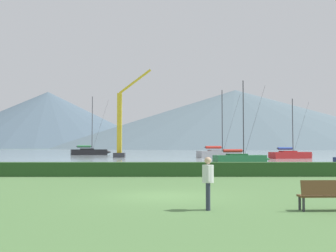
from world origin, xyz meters
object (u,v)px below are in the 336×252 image
sailboat_slip_5 (291,154)px  dock_crane (121,129)px  sailboat_slip_6 (220,154)px  park_bench_near_path (328,193)px  person_seated_viewer (208,179)px  sailboat_slip_0 (240,158)px  sailboat_slip_1 (89,151)px

sailboat_slip_5 → dock_crane: bearing=150.7°
sailboat_slip_6 → dock_crane: bearing=154.3°
dock_crane → park_bench_near_path: bearing=-77.9°
person_seated_viewer → sailboat_slip_0: bearing=83.4°
sailboat_slip_6 → person_seated_viewer: 58.27m
sailboat_slip_1 → dock_crane: bearing=-83.7°
sailboat_slip_6 → dock_crane: (-17.18, 2.60, 4.31)m
sailboat_slip_0 → sailboat_slip_6: sailboat_slip_6 is taller
sailboat_slip_1 → person_seated_viewer: (18.61, -81.01, 0.20)m
sailboat_slip_1 → sailboat_slip_6: bearing=-59.2°
sailboat_slip_1 → dock_crane: dock_crane is taller
sailboat_slip_1 → park_bench_near_path: sailboat_slip_1 is taller
sailboat_slip_6 → park_bench_near_path: bearing=-111.2°
dock_crane → person_seated_viewer: bearing=-81.2°
sailboat_slip_1 → sailboat_slip_6: sailboat_slip_1 is taller
sailboat_slip_5 → sailboat_slip_1: bearing=127.7°
park_bench_near_path → person_seated_viewer: bearing=174.7°
sailboat_slip_0 → person_seated_viewer: bearing=-114.1°
park_bench_near_path → dock_crane: 62.08m
sailboat_slip_5 → park_bench_near_path: bearing=-122.0°
sailboat_slip_1 → sailboat_slip_5: size_ratio=1.37×
person_seated_viewer → dock_crane: (-9.32, 60.34, 4.06)m
dock_crane → sailboat_slip_5: bearing=-12.9°
sailboat_slip_1 → dock_crane: 23.05m
person_seated_viewer → sailboat_slip_5: bearing=75.9°
sailboat_slip_0 → sailboat_slip_6: bearing=76.4°
dock_crane → sailboat_slip_1: bearing=114.2°
sailboat_slip_0 → sailboat_slip_5: same height
person_seated_viewer → dock_crane: 61.19m
park_bench_near_path → sailboat_slip_1: bearing=103.1°
sailboat_slip_0 → park_bench_near_path: sailboat_slip_0 is taller
sailboat_slip_0 → park_bench_near_path: size_ratio=5.43×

